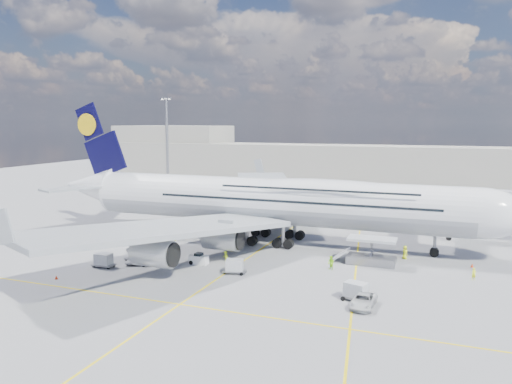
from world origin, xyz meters
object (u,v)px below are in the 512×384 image
(dolly_nose_far, at_px, (356,291))
(catering_truck_outer, at_px, (280,198))
(light_mast, at_px, (167,147))
(crew_nose, at_px, (474,274))
(dolly_row_c, at_px, (104,260))
(cone_tail, at_px, (132,227))
(cone_nose, at_px, (472,265))
(cone_wing_left_outer, at_px, (211,213))
(dolly_nose_near, at_px, (235,266))
(service_van, at_px, (363,301))
(jet_bridge, at_px, (470,201))
(crew_loader, at_px, (331,263))
(catering_truck_inner, at_px, (248,208))
(cone_wing_left_inner, at_px, (270,219))
(crew_tug, at_px, (226,256))
(dolly_back, at_px, (136,258))
(dolly_row_b, at_px, (122,242))
(dolly_row_a, at_px, (138,262))
(cargo_loader, at_px, (370,255))
(cone_wing_right_outer, at_px, (56,277))
(baggage_tug, at_px, (199,259))
(crew_wing, at_px, (175,239))
(cone_wing_right_inner, at_px, (151,253))
(airliner, at_px, (273,200))
(crew_van, at_px, (405,252))

(dolly_nose_far, distance_m, catering_truck_outer, 63.72)
(light_mast, distance_m, crew_nose, 83.90)
(dolly_row_c, height_order, cone_tail, dolly_row_c)
(cone_nose, height_order, cone_wing_left_outer, cone_wing_left_outer)
(light_mast, bearing_deg, dolly_nose_near, -52.07)
(dolly_nose_far, height_order, cone_tail, dolly_nose_far)
(service_van, bearing_deg, dolly_nose_far, 125.49)
(jet_bridge, height_order, crew_loader, jet_bridge)
(catering_truck_inner, height_order, catering_truck_outer, catering_truck_inner)
(dolly_nose_far, xyz_separation_m, cone_wing_left_inner, (-23.43, 38.85, -0.84))
(dolly_row_c, bearing_deg, dolly_nose_far, -1.80)
(light_mast, height_order, crew_tug, light_mast)
(dolly_back, bearing_deg, cone_wing_left_outer, 91.42)
(dolly_back, relative_size, crew_tug, 2.14)
(cone_tail, bearing_deg, crew_nose, -10.22)
(dolly_row_b, relative_size, catering_truck_outer, 0.47)
(dolly_nose_far, relative_size, cone_wing_left_inner, 6.94)
(catering_truck_inner, bearing_deg, dolly_row_a, -97.79)
(cargo_loader, height_order, dolly_nose_far, cargo_loader)
(dolly_nose_near, height_order, crew_loader, crew_loader)
(cone_nose, distance_m, cone_wing_right_outer, 54.15)
(dolly_nose_near, xyz_separation_m, baggage_tug, (-6.25, 2.09, -0.29))
(cone_wing_left_inner, bearing_deg, dolly_back, -103.59)
(catering_truck_inner, height_order, cone_wing_left_inner, catering_truck_inner)
(jet_bridge, relative_size, crew_wing, 10.05)
(cargo_loader, height_order, crew_nose, cargo_loader)
(crew_wing, bearing_deg, baggage_tug, -127.04)
(crew_loader, xyz_separation_m, crew_tug, (-14.63, -1.31, -0.20))
(catering_truck_outer, bearing_deg, dolly_row_a, -99.36)
(dolly_row_c, xyz_separation_m, dolly_back, (2.22, 4.29, -0.67))
(catering_truck_inner, bearing_deg, service_van, -59.04)
(light_mast, xyz_separation_m, dolly_back, (25.76, -52.16, -12.86))
(cargo_loader, height_order, dolly_back, cargo_loader)
(dolly_row_a, height_order, dolly_row_c, dolly_row_c)
(jet_bridge, relative_size, cone_wing_left_inner, 36.54)
(cone_tail, bearing_deg, cone_wing_right_inner, -47.35)
(airliner, relative_size, cone_wing_left_outer, 144.45)
(dolly_nose_near, xyz_separation_m, cone_wing_left_outer, (-21.42, 37.06, -0.73))
(cargo_loader, distance_m, baggage_tug, 23.55)
(jet_bridge, distance_m, dolly_nose_near, 41.00)
(cargo_loader, height_order, cone_nose, cargo_loader)
(jet_bridge, distance_m, catering_truck_inner, 41.49)
(crew_wing, distance_m, cone_tail, 15.36)
(dolly_nose_far, relative_size, crew_tug, 2.39)
(dolly_back, distance_m, crew_van, 38.12)
(cone_wing_left_inner, xyz_separation_m, cone_wing_left_outer, (-14.23, 2.51, 0.02))
(dolly_row_c, xyz_separation_m, dolly_nose_far, (33.84, -0.64, 0.08))
(light_mast, relative_size, crew_nose, 16.47)
(light_mast, distance_m, cone_wing_right_inner, 56.98)
(dolly_back, xyz_separation_m, dolly_nose_far, (31.63, -4.93, 0.75))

